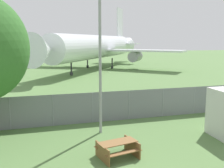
# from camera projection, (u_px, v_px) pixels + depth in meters

# --- Properties ---
(perimeter_fence) EXTENTS (56.07, 0.07, 2.02)m
(perimeter_fence) POSITION_uv_depth(u_px,v_px,m) (92.00, 108.00, 17.19)
(perimeter_fence) COLOR gray
(perimeter_fence) RESTS_ON ground
(airplane) EXTENTS (28.75, 35.69, 12.84)m
(airplane) POSITION_uv_depth(u_px,v_px,m) (97.00, 47.00, 49.62)
(airplane) COLOR silver
(airplane) RESTS_ON ground
(picnic_bench_near_cabin) EXTENTS (2.02, 1.73, 0.76)m
(picnic_bench_near_cabin) POSITION_uv_depth(u_px,v_px,m) (118.00, 148.00, 12.09)
(picnic_bench_near_cabin) COLOR brown
(picnic_bench_near_cabin) RESTS_ON ground
(light_mast) EXTENTS (0.44, 0.44, 9.16)m
(light_mast) POSITION_uv_depth(u_px,v_px,m) (100.00, 38.00, 14.56)
(light_mast) COLOR #99999E
(light_mast) RESTS_ON ground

